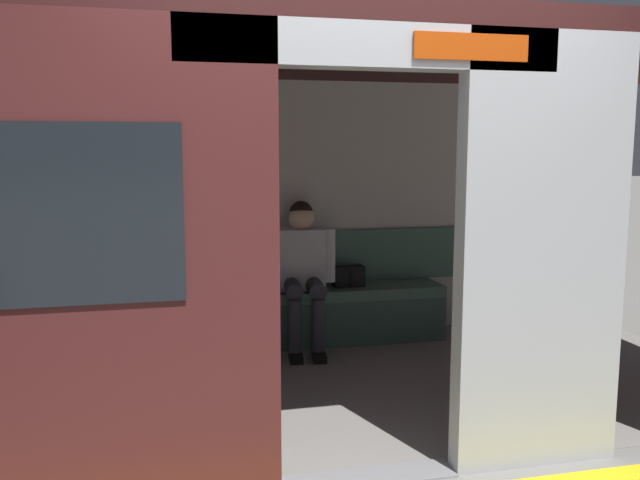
# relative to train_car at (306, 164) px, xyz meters

# --- Properties ---
(ground_plane) EXTENTS (60.00, 60.00, 0.00)m
(ground_plane) POSITION_rel_train_car_xyz_m (-0.05, 1.21, -1.52)
(ground_plane) COLOR gray
(train_car) EXTENTS (6.40, 2.79, 2.30)m
(train_car) POSITION_rel_train_car_xyz_m (0.00, 0.00, 0.00)
(train_car) COLOR #ADAFB5
(train_car) RESTS_ON ground_plane
(bench_seat) EXTENTS (2.68, 0.44, 0.47)m
(bench_seat) POSITION_rel_train_car_xyz_m (-0.05, -1.06, -1.16)
(bench_seat) COLOR #4C7566
(bench_seat) RESTS_ON ground_plane
(person_seated) EXTENTS (0.55, 0.70, 1.20)m
(person_seated) POSITION_rel_train_car_xyz_m (-0.18, -1.01, -0.83)
(person_seated) COLOR silver
(person_seated) RESTS_ON ground_plane
(handbag) EXTENTS (0.26, 0.15, 0.17)m
(handbag) POSITION_rel_train_car_xyz_m (-0.60, -1.11, -0.97)
(handbag) COLOR black
(handbag) RESTS_ON bench_seat
(book) EXTENTS (0.22, 0.26, 0.03)m
(book) POSITION_rel_train_car_xyz_m (0.23, -1.09, -1.04)
(book) COLOR #26598C
(book) RESTS_ON bench_seat
(grab_pole_door) EXTENTS (0.04, 0.04, 2.16)m
(grab_pole_door) POSITION_rel_train_car_xyz_m (0.33, 0.82, -0.44)
(grab_pole_door) COLOR silver
(grab_pole_door) RESTS_ON ground_plane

